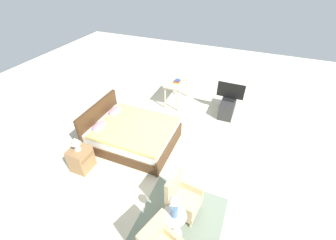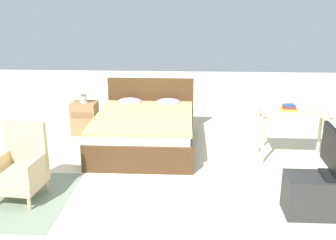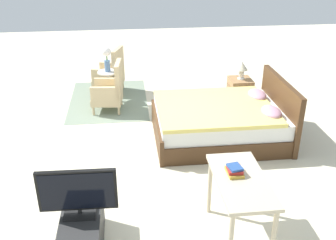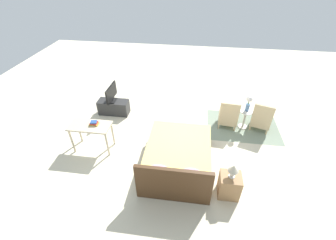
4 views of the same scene
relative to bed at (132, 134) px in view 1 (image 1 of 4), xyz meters
name	(u,v)px [view 1 (image 1 of 4)]	position (x,y,z in m)	size (l,w,h in m)	color
ground_plane	(168,151)	(0.06, -0.96, -0.30)	(16.00, 16.00, 0.00)	beige
floor_rug	(175,234)	(-1.80, -1.85, -0.29)	(2.10, 1.50, 0.01)	gray
bed	(132,134)	(0.00, 0.00, 0.00)	(1.57, 2.04, 0.96)	#472D19
armchair_by_window_right	(182,198)	(-1.31, -1.79, 0.08)	(0.59, 0.59, 0.92)	#CCB284
side_table	(174,223)	(-1.80, -1.83, 0.08)	(0.40, 0.40, 0.60)	beige
flower_vase	(175,205)	(-1.80, -1.83, 0.59)	(0.17, 0.17, 0.48)	#4C709E
nightstand	(81,159)	(-1.16, 0.62, -0.01)	(0.44, 0.41, 0.57)	#997047
table_lamp	(76,142)	(-1.16, 0.62, 0.49)	(0.22, 0.22, 0.33)	silver
tv_stand	(228,106)	(2.28, -2.01, -0.07)	(0.96, 0.40, 0.47)	#2D2D2D
tv_flatscreen	(231,91)	(2.28, -2.01, 0.44)	(0.21, 0.77, 0.53)	black
vanity_desk	(177,84)	(2.27, -0.37, 0.36)	(1.04, 0.52, 0.77)	beige
book_stack	(177,81)	(2.17, -0.42, 0.51)	(0.22, 0.16, 0.09)	#B79333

